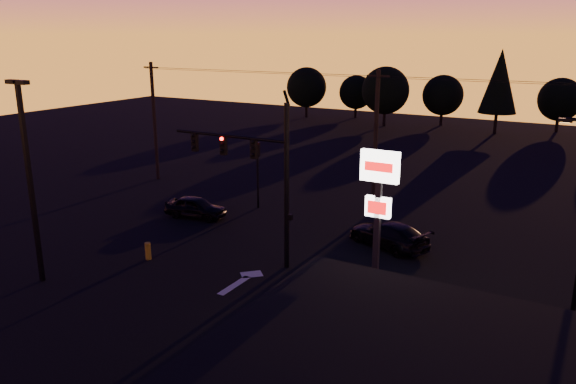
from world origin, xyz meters
name	(u,v)px	position (x,y,z in m)	size (l,w,h in m)	color
ground	(212,291)	(0.00, 0.00, 0.00)	(120.00, 120.00, 0.00)	black
lane_arrow	(243,280)	(0.50, 1.67, 0.01)	(1.20, 3.10, 0.01)	beige
traffic_signal_mast	(258,165)	(-0.10, 3.99, 4.94)	(6.79, 0.52, 8.58)	black
secondary_signal	(257,165)	(-5.00, 11.49, 2.86)	(0.30, 0.31, 4.35)	black
parking_lot_light	(28,170)	(-7.50, -3.00, 5.27)	(1.25, 0.30, 9.14)	black
pylon_sign	(378,199)	(7.00, 1.50, 4.91)	(1.50, 0.28, 6.80)	black
utility_pole_0	(154,121)	(-16.00, 14.00, 4.59)	(1.40, 0.26, 9.00)	black
utility_pole_1	(375,143)	(2.00, 14.00, 4.59)	(1.40, 0.26, 9.00)	black
power_wires	(378,76)	(2.00, 14.00, 8.57)	(36.00, 1.22, 0.07)	black
bollard	(148,251)	(-5.06, 1.36, 0.44)	(0.29, 0.29, 0.88)	#AE9616
tree_0	(307,87)	(-22.00, 50.00, 4.06)	(5.36, 5.36, 6.74)	black
tree_1	(356,92)	(-16.00, 53.00, 3.43)	(4.54, 4.54, 5.71)	black
tree_2	(385,90)	(-10.00, 48.00, 4.37)	(5.77, 5.78, 7.26)	black
tree_3	(443,95)	(-4.00, 52.00, 3.75)	(4.95, 4.95, 6.22)	black
tree_4	(500,81)	(3.00, 49.00, 5.93)	(4.18, 4.18, 9.50)	black
tree_5	(560,100)	(9.00, 54.00, 3.75)	(4.95, 4.95, 6.22)	black
car_left	(196,207)	(-7.29, 7.90, 0.66)	(1.56, 3.87, 1.32)	black
car_right	(388,235)	(4.84, 9.09, 0.68)	(1.91, 4.70, 1.36)	black
suv_parked	(409,371)	(9.79, -2.56, 0.68)	(2.24, 4.87, 1.35)	black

